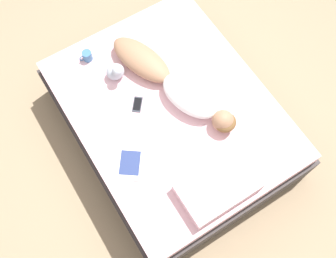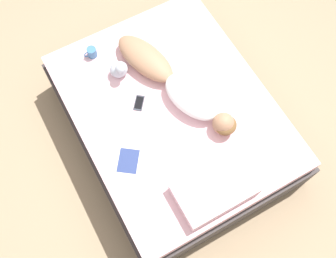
{
  "view_description": "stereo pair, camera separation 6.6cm",
  "coord_description": "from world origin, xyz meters",
  "px_view_note": "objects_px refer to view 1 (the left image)",
  "views": [
    {
      "loc": [
        0.8,
        1.23,
        3.51
      ],
      "look_at": [
        0.14,
        0.17,
        0.59
      ],
      "focal_mm": 42.0,
      "sensor_mm": 36.0,
      "label": 1
    },
    {
      "loc": [
        0.75,
        1.26,
        3.51
      ],
      "look_at": [
        0.14,
        0.17,
        0.59
      ],
      "focal_mm": 42.0,
      "sensor_mm": 36.0,
      "label": 2
    }
  ],
  "objects_px": {
    "person": "(173,83)",
    "cell_phone": "(137,104)",
    "coffee_mug": "(87,56)",
    "open_magazine": "(145,164)"
  },
  "relations": [
    {
      "from": "open_magazine",
      "to": "cell_phone",
      "type": "height_order",
      "value": "same"
    },
    {
      "from": "cell_phone",
      "to": "person",
      "type": "bearing_deg",
      "value": -145.74
    },
    {
      "from": "open_magazine",
      "to": "coffee_mug",
      "type": "bearing_deg",
      "value": -57.77
    },
    {
      "from": "open_magazine",
      "to": "coffee_mug",
      "type": "height_order",
      "value": "coffee_mug"
    },
    {
      "from": "open_magazine",
      "to": "cell_phone",
      "type": "bearing_deg",
      "value": -78.14
    },
    {
      "from": "person",
      "to": "cell_phone",
      "type": "bearing_deg",
      "value": -21.85
    },
    {
      "from": "open_magazine",
      "to": "person",
      "type": "bearing_deg",
      "value": -104.61
    },
    {
      "from": "open_magazine",
      "to": "cell_phone",
      "type": "distance_m",
      "value": 0.53
    },
    {
      "from": "coffee_mug",
      "to": "cell_phone",
      "type": "height_order",
      "value": "coffee_mug"
    },
    {
      "from": "person",
      "to": "open_magazine",
      "type": "height_order",
      "value": "person"
    }
  ]
}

